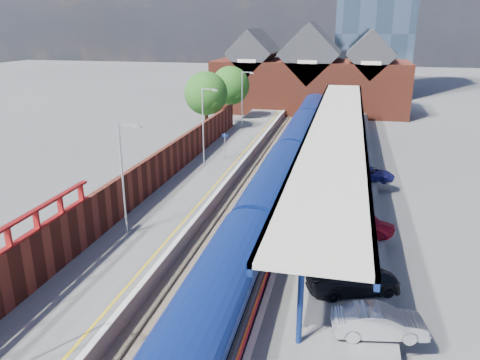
# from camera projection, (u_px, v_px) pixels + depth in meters

# --- Properties ---
(ground) EXTENTS (240.00, 240.00, 0.00)m
(ground) POSITION_uv_depth(u_px,v_px,m) (284.00, 156.00, 50.07)
(ground) COLOR #5B5B5E
(ground) RESTS_ON ground
(ballast_bed) EXTENTS (6.00, 76.00, 0.06)m
(ballast_bed) POSITION_uv_depth(u_px,v_px,m) (269.00, 185.00, 40.82)
(ballast_bed) COLOR #473D33
(ballast_bed) RESTS_ON ground
(rails) EXTENTS (4.51, 76.00, 0.14)m
(rails) POSITION_uv_depth(u_px,v_px,m) (269.00, 184.00, 40.79)
(rails) COLOR slate
(rails) RESTS_ON ground
(left_platform) EXTENTS (5.00, 76.00, 1.00)m
(left_platform) POSITION_uv_depth(u_px,v_px,m) (208.00, 175.00, 41.85)
(left_platform) COLOR #565659
(left_platform) RESTS_ON ground
(right_platform) EXTENTS (6.00, 76.00, 1.00)m
(right_platform) POSITION_uv_depth(u_px,v_px,m) (339.00, 185.00, 39.38)
(right_platform) COLOR #565659
(right_platform) RESTS_ON ground
(coping_left) EXTENTS (0.30, 76.00, 0.05)m
(coping_left) POSITION_uv_depth(u_px,v_px,m) (234.00, 172.00, 41.18)
(coping_left) COLOR silver
(coping_left) RESTS_ON left_platform
(coping_right) EXTENTS (0.30, 76.00, 0.05)m
(coping_right) POSITION_uv_depth(u_px,v_px,m) (305.00, 177.00, 39.83)
(coping_right) COLOR silver
(coping_right) RESTS_ON right_platform
(yellow_line) EXTENTS (0.14, 76.00, 0.01)m
(yellow_line) POSITION_uv_depth(u_px,v_px,m) (227.00, 171.00, 41.32)
(yellow_line) COLOR yellow
(yellow_line) RESTS_ON left_platform
(train) EXTENTS (2.90, 65.92, 3.45)m
(train) POSITION_uv_depth(u_px,v_px,m) (290.00, 157.00, 41.78)
(train) COLOR navy
(train) RESTS_ON ground
(canopy) EXTENTS (4.50, 52.00, 4.48)m
(canopy) POSITION_uv_depth(u_px,v_px,m) (337.00, 125.00, 39.80)
(canopy) COLOR navy
(canopy) RESTS_ON right_platform
(lamp_post_b) EXTENTS (1.48, 0.18, 7.00)m
(lamp_post_b) POSITION_uv_depth(u_px,v_px,m) (124.00, 173.00, 27.68)
(lamp_post_b) COLOR #A5A8AA
(lamp_post_b) RESTS_ON left_platform
(lamp_post_c) EXTENTS (1.48, 0.18, 7.00)m
(lamp_post_c) POSITION_uv_depth(u_px,v_px,m) (204.00, 121.00, 42.47)
(lamp_post_c) COLOR #A5A8AA
(lamp_post_c) RESTS_ON left_platform
(lamp_post_d) EXTENTS (1.48, 0.18, 7.00)m
(lamp_post_d) POSITION_uv_depth(u_px,v_px,m) (243.00, 96.00, 57.26)
(lamp_post_d) COLOR #A5A8AA
(lamp_post_d) RESTS_ON left_platform
(platform_sign) EXTENTS (0.55, 0.08, 2.50)m
(platform_sign) POSITION_uv_depth(u_px,v_px,m) (225.00, 142.00, 44.75)
(platform_sign) COLOR #A5A8AA
(platform_sign) RESTS_ON left_platform
(brick_wall) EXTENTS (0.35, 50.00, 3.86)m
(brick_wall) POSITION_uv_depth(u_px,v_px,m) (151.00, 174.00, 35.82)
(brick_wall) COLOR #602519
(brick_wall) RESTS_ON left_platform
(station_building) EXTENTS (30.00, 12.12, 13.78)m
(station_building) POSITION_uv_depth(u_px,v_px,m) (310.00, 77.00, 74.23)
(station_building) COLOR #602519
(station_building) RESTS_ON ground
(tree_near) EXTENTS (5.20, 5.20, 8.10)m
(tree_near) POSITION_uv_depth(u_px,v_px,m) (207.00, 95.00, 56.06)
(tree_near) COLOR #382314
(tree_near) RESTS_ON ground
(tree_far) EXTENTS (5.20, 5.20, 8.10)m
(tree_far) POSITION_uv_depth(u_px,v_px,m) (231.00, 87.00, 63.24)
(tree_far) COLOR #382314
(tree_far) RESTS_ON ground
(parked_car_red) EXTENTS (4.23, 2.95, 1.34)m
(parked_car_red) POSITION_uv_depth(u_px,v_px,m) (363.00, 222.00, 29.12)
(parked_car_red) COLOR #AE0E24
(parked_car_red) RESTS_ON right_platform
(parked_car_silver) EXTENTS (4.05, 2.04, 1.27)m
(parked_car_silver) POSITION_uv_depth(u_px,v_px,m) (379.00, 322.00, 19.35)
(parked_car_silver) COLOR #B8B8BD
(parked_car_silver) RESTS_ON right_platform
(parked_car_dark) EXTENTS (4.92, 3.37, 1.32)m
(parked_car_dark) POSITION_uv_depth(u_px,v_px,m) (354.00, 279.00, 22.57)
(parked_car_dark) COLOR black
(parked_car_dark) RESTS_ON right_platform
(parked_car_blue) EXTENTS (4.01, 2.07, 1.08)m
(parked_car_blue) POSITION_uv_depth(u_px,v_px,m) (370.00, 174.00, 38.94)
(parked_car_blue) COLOR navy
(parked_car_blue) RESTS_ON right_platform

